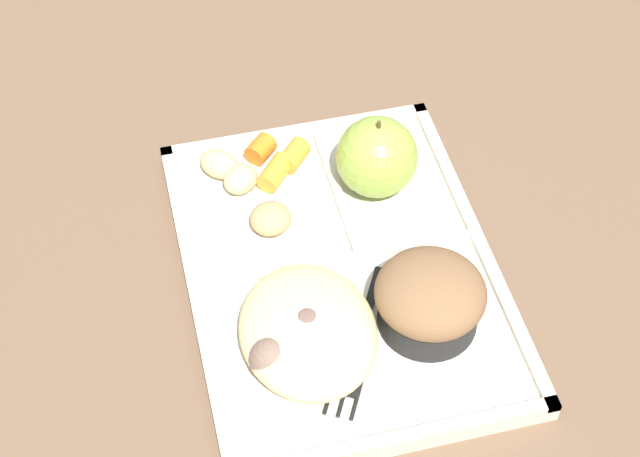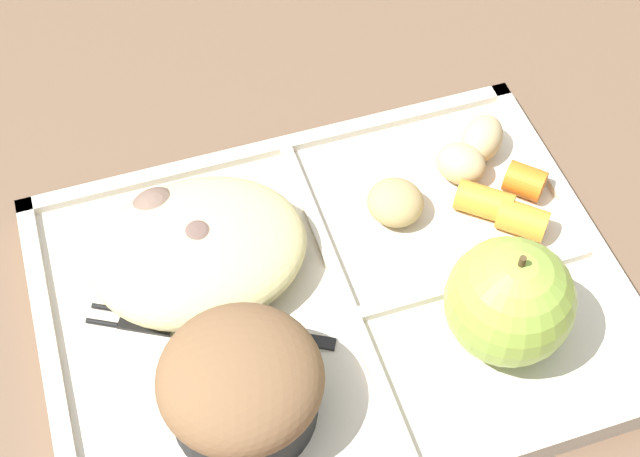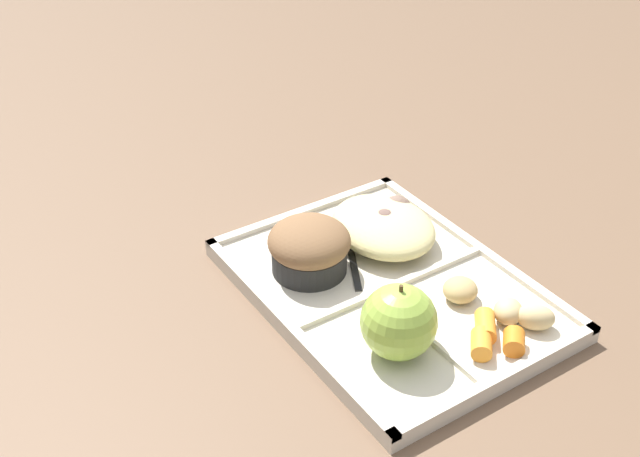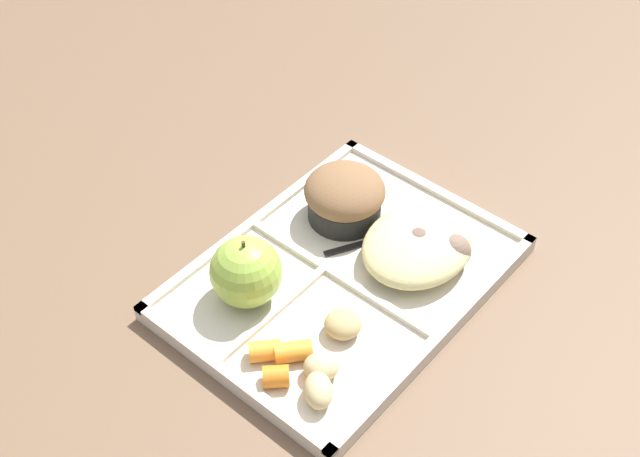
# 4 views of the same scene
# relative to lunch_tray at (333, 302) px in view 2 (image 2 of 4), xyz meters

# --- Properties ---
(ground) EXTENTS (6.00, 6.00, 0.00)m
(ground) POSITION_rel_lunch_tray_xyz_m (0.00, -0.00, -0.01)
(ground) COLOR brown
(lunch_tray) EXTENTS (0.33, 0.25, 0.02)m
(lunch_tray) POSITION_rel_lunch_tray_xyz_m (0.00, 0.00, 0.00)
(lunch_tray) COLOR beige
(lunch_tray) RESTS_ON ground
(green_apple) EXTENTS (0.07, 0.07, 0.08)m
(green_apple) POSITION_rel_lunch_tray_xyz_m (-0.08, 0.05, 0.04)
(green_apple) COLOR #93B742
(green_apple) RESTS_ON lunch_tray
(bran_muffin) EXTENTS (0.09, 0.09, 0.06)m
(bran_muffin) POSITION_rel_lunch_tray_xyz_m (0.07, 0.05, 0.03)
(bran_muffin) COLOR black
(bran_muffin) RESTS_ON lunch_tray
(carrot_slice_diagonal) EXTENTS (0.03, 0.03, 0.02)m
(carrot_slice_diagonal) POSITION_rel_lunch_tray_xyz_m (-0.12, -0.01, 0.02)
(carrot_slice_diagonal) COLOR orange
(carrot_slice_diagonal) RESTS_ON lunch_tray
(carrot_slice_near_corner) EXTENTS (0.04, 0.04, 0.02)m
(carrot_slice_near_corner) POSITION_rel_lunch_tray_xyz_m (-0.11, -0.03, 0.02)
(carrot_slice_near_corner) COLOR orange
(carrot_slice_near_corner) RESTS_ON lunch_tray
(carrot_slice_small) EXTENTS (0.03, 0.03, 0.02)m
(carrot_slice_small) POSITION_rel_lunch_tray_xyz_m (-0.14, -0.04, 0.02)
(carrot_slice_small) COLOR orange
(carrot_slice_small) RESTS_ON lunch_tray
(potato_chunk_golden) EXTENTS (0.05, 0.05, 0.02)m
(potato_chunk_golden) POSITION_rel_lunch_tray_xyz_m (-0.06, -0.05, 0.02)
(potato_chunk_golden) COLOR tan
(potato_chunk_golden) RESTS_ON lunch_tray
(potato_chunk_small) EXTENTS (0.04, 0.04, 0.02)m
(potato_chunk_small) POSITION_rel_lunch_tray_xyz_m (-0.13, -0.08, 0.02)
(potato_chunk_small) COLOR tan
(potato_chunk_small) RESTS_ON lunch_tray
(potato_chunk_wedge) EXTENTS (0.04, 0.04, 0.02)m
(potato_chunk_wedge) POSITION_rel_lunch_tray_xyz_m (-0.11, -0.06, 0.02)
(potato_chunk_wedge) COLOR tan
(potato_chunk_wedge) RESTS_ON lunch_tray
(egg_noodle_pile) EXTENTS (0.13, 0.10, 0.04)m
(egg_noodle_pile) POSITION_rel_lunch_tray_xyz_m (0.07, -0.04, 0.02)
(egg_noodle_pile) COLOR #D6C684
(egg_noodle_pile) RESTS_ON lunch_tray
(meatball_back) EXTENTS (0.04, 0.04, 0.04)m
(meatball_back) POSITION_rel_lunch_tray_xyz_m (0.08, -0.07, 0.02)
(meatball_back) COLOR #755B4C
(meatball_back) RESTS_ON lunch_tray
(meatball_side) EXTENTS (0.04, 0.04, 0.04)m
(meatball_side) POSITION_rel_lunch_tray_xyz_m (0.07, -0.04, 0.03)
(meatball_side) COLOR brown
(meatball_side) RESTS_ON lunch_tray
(meatball_center) EXTENTS (0.03, 0.03, 0.03)m
(meatball_center) POSITION_rel_lunch_tray_xyz_m (0.07, -0.05, 0.02)
(meatball_center) COLOR brown
(meatball_center) RESTS_ON lunch_tray
(plastic_fork) EXTENTS (0.13, 0.08, 0.00)m
(plastic_fork) POSITION_rel_lunch_tray_xyz_m (0.08, -0.01, 0.01)
(plastic_fork) COLOR black
(plastic_fork) RESTS_ON lunch_tray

